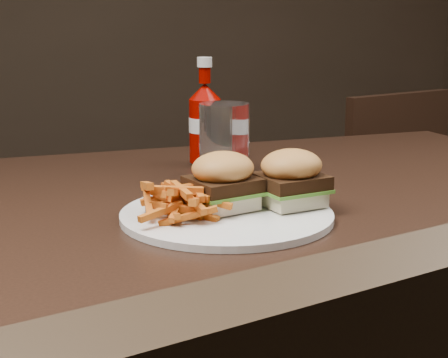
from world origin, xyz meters
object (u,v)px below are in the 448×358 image
object	(u,v)px
chair_far	(347,228)
ketchup_bottle	(205,131)
plate	(227,215)
dining_table	(246,208)
tumbler	(224,143)

from	to	relation	value
chair_far	ketchup_bottle	size ratio (longest dim) A/B	3.34
plate	ketchup_bottle	world-z (taller)	ketchup_bottle
dining_table	ketchup_bottle	world-z (taller)	ketchup_bottle
plate	chair_far	bearing A→B (deg)	51.31
chair_far	tumbler	xyz separation A→B (m)	(-0.57, -0.58, 0.38)
dining_table	plate	bearing A→B (deg)	-123.06
plate	tumbler	size ratio (longest dim) A/B	2.15
dining_table	plate	size ratio (longest dim) A/B	4.43
dining_table	chair_far	world-z (taller)	dining_table
tumbler	dining_table	bearing A→B (deg)	-95.31
dining_table	ketchup_bottle	xyz separation A→B (m)	(0.01, 0.22, 0.08)
plate	tumbler	bearing A→B (deg)	70.97
dining_table	plate	world-z (taller)	plate
plate	tumbler	xyz separation A→B (m)	(0.08, 0.23, 0.05)
chair_far	plate	xyz separation A→B (m)	(-0.65, -0.81, 0.33)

